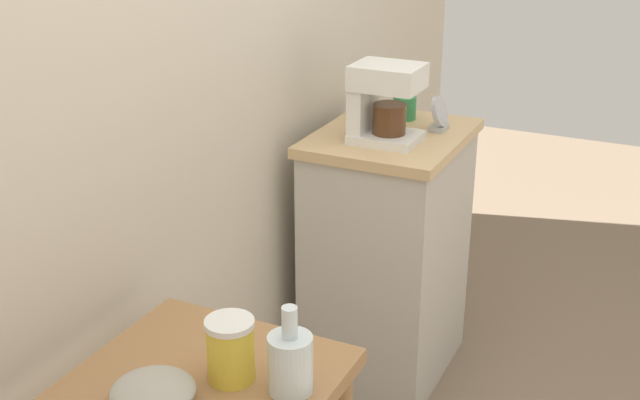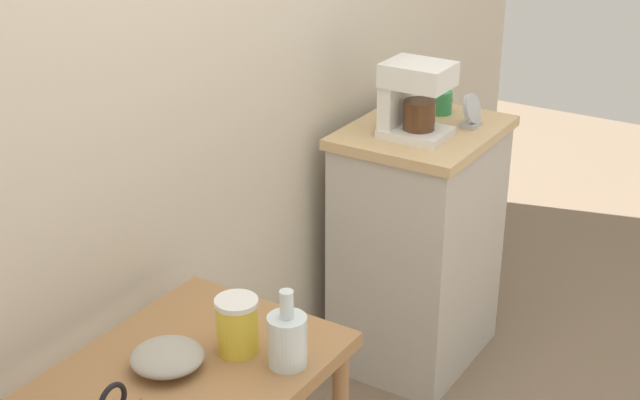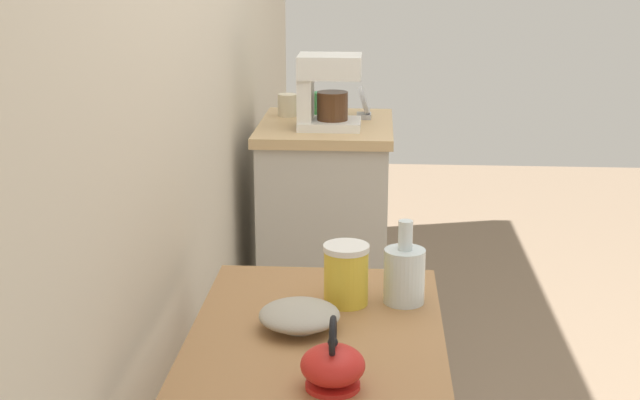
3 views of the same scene
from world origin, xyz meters
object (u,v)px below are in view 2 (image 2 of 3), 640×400
bowl_stoneware (167,357)px  glass_carafe_vase (287,339)px  mug_tall_green (441,102)px  canister_enamel (237,325)px  coffee_maker (411,96)px  mug_small_cream (402,100)px  table_clock (472,112)px

bowl_stoneware → glass_carafe_vase: size_ratio=0.89×
bowl_stoneware → mug_tall_green: 1.60m
glass_carafe_vase → canister_enamel: size_ratio=1.39×
coffee_maker → mug_tall_green: bearing=3.1°
bowl_stoneware → canister_enamel: 0.18m
bowl_stoneware → canister_enamel: (0.15, -0.10, 0.04)m
canister_enamel → mug_tall_green: mug_tall_green is taller
bowl_stoneware → mug_tall_green: size_ratio=1.98×
mug_tall_green → bowl_stoneware: bearing=-178.4°
mug_tall_green → canister_enamel: bearing=-174.4°
glass_carafe_vase → mug_small_cream: size_ratio=2.40×
bowl_stoneware → glass_carafe_vase: glass_carafe_vase is taller
bowl_stoneware → mug_tall_green: mug_tall_green is taller
glass_carafe_vase → mug_tall_green: size_ratio=2.23×
canister_enamel → mug_small_cream: (1.39, 0.28, 0.15)m
mug_tall_green → table_clock: bearing=-116.7°
mug_tall_green → table_clock: size_ratio=0.75×
glass_carafe_vase → mug_small_cream: (1.37, 0.41, 0.15)m
bowl_stoneware → table_clock: (1.51, -0.11, 0.20)m
coffee_maker → canister_enamel: bearing=-173.8°
bowl_stoneware → coffee_maker: size_ratio=0.69×
bowl_stoneware → canister_enamel: size_ratio=1.24×
canister_enamel → mug_small_cream: 1.42m
glass_carafe_vase → table_clock: 1.36m
bowl_stoneware → mug_small_cream: 1.56m
mug_small_cream → glass_carafe_vase: bearing=-163.3°
coffee_maker → mug_small_cream: size_ratio=3.11×
canister_enamel → mug_tall_green: 1.45m
mug_small_cream → table_clock: 0.29m
canister_enamel → coffee_maker: 1.19m
mug_tall_green → mug_small_cream: (-0.05, 0.14, 0.00)m
bowl_stoneware → mug_tall_green: bearing=1.6°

